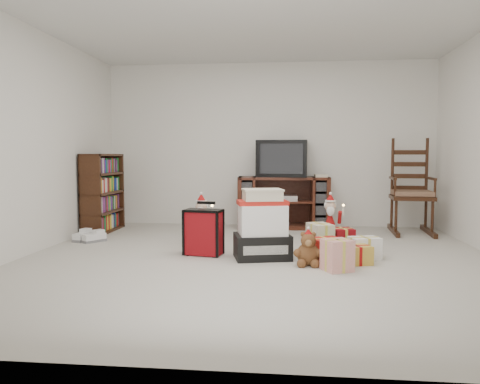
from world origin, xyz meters
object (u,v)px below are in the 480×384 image
at_px(bookshelf, 103,194).
at_px(gift_pile, 262,229).
at_px(gift_cluster, 342,246).
at_px(red_suitcase, 203,232).
at_px(mrs_claus_figurine, 201,225).
at_px(crt_television, 282,159).
at_px(tv_stand, 283,202).
at_px(teddy_bear, 308,251).
at_px(santa_figurine, 330,224).
at_px(rocking_chair, 410,199).
at_px(sneaker_pair, 88,237).

relative_size(bookshelf, gift_pile, 1.54).
height_order(gift_pile, gift_cluster, gift_pile).
xyz_separation_m(red_suitcase, mrs_claus_figurine, (-0.13, 0.57, -0.01)).
xyz_separation_m(gift_cluster, crt_television, (-0.66, 2.06, 0.91)).
bearing_deg(crt_television, gift_cluster, -69.26).
bearing_deg(bookshelf, tv_stand, 12.88).
xyz_separation_m(teddy_bear, santa_figurine, (0.32, 1.27, 0.09)).
xyz_separation_m(rocking_chair, gift_pile, (-1.98, -1.90, -0.16)).
xyz_separation_m(sneaker_pair, gift_cluster, (3.07, -0.68, 0.08)).
relative_size(red_suitcase, gift_cluster, 0.52).
relative_size(teddy_bear, crt_television, 0.43).
relative_size(gift_pile, crt_television, 0.94).
height_order(bookshelf, mrs_claus_figurine, bookshelf).
bearing_deg(mrs_claus_figurine, sneaker_pair, 176.40).
height_order(rocking_chair, mrs_claus_figurine, rocking_chair).
xyz_separation_m(rocking_chair, crt_television, (-1.80, 0.23, 0.57)).
xyz_separation_m(santa_figurine, sneaker_pair, (-3.03, -0.24, -0.18)).
bearing_deg(gift_cluster, sneaker_pair, 167.51).
relative_size(mrs_claus_figurine, gift_cluster, 0.56).
distance_m(bookshelf, mrs_claus_figurine, 1.84).
xyz_separation_m(rocking_chair, sneaker_pair, (-4.22, -1.14, -0.42)).
xyz_separation_m(rocking_chair, teddy_bear, (-1.51, -2.17, -0.33)).
distance_m(gift_pile, santa_figurine, 1.28).
distance_m(rocking_chair, gift_pile, 2.75).
distance_m(tv_stand, bookshelf, 2.62).
distance_m(rocking_chair, mrs_claus_figurine, 3.02).
xyz_separation_m(bookshelf, teddy_bear, (2.83, -1.81, -0.39)).
bearing_deg(tv_stand, bookshelf, -170.21).
xyz_separation_m(gift_pile, teddy_bear, (0.47, -0.27, -0.17)).
xyz_separation_m(bookshelf, sneaker_pair, (0.12, -0.78, -0.48)).
bearing_deg(sneaker_pair, gift_cluster, 7.60).
bearing_deg(rocking_chair, mrs_claus_figurine, -151.42).
bearing_deg(mrs_claus_figurine, tv_stand, 56.52).
distance_m(red_suitcase, teddy_bear, 1.18).
bearing_deg(teddy_bear, sneaker_pair, 159.24).
relative_size(tv_stand, santa_figurine, 2.23).
xyz_separation_m(mrs_claus_figurine, sneaker_pair, (-1.47, 0.09, -0.19)).
xyz_separation_m(gift_pile, santa_figurine, (0.79, 1.00, -0.08)).
height_order(tv_stand, mrs_claus_figurine, tv_stand).
height_order(tv_stand, crt_television, crt_television).
bearing_deg(mrs_claus_figurine, gift_pile, -40.51).
distance_m(tv_stand, teddy_bear, 2.42).
bearing_deg(rocking_chair, santa_figurine, -138.49).
distance_m(teddy_bear, gift_cluster, 0.50).
distance_m(bookshelf, sneaker_pair, 0.93).
bearing_deg(gift_cluster, red_suitcase, 179.21).
bearing_deg(red_suitcase, gift_pile, 2.57).
bearing_deg(bookshelf, gift_cluster, -24.62).
bearing_deg(teddy_bear, santa_figurine, 75.80).
distance_m(mrs_claus_figurine, gift_cluster, 1.71).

